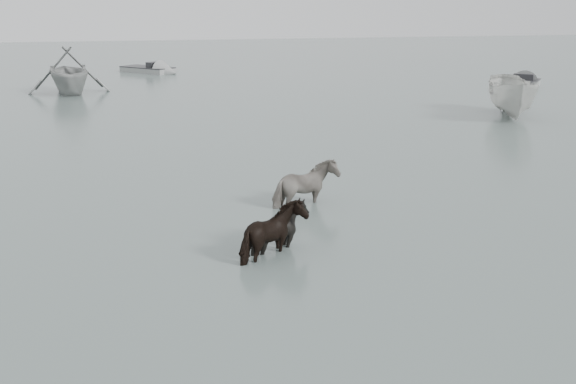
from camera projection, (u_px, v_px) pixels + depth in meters
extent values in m
plane|color=#556662|center=(298.00, 238.00, 16.24)|extent=(140.00, 140.00, 0.00)
imported|color=black|center=(305.00, 177.00, 18.55)|extent=(1.96, 1.44, 1.50)
imported|color=black|center=(275.00, 224.00, 14.91)|extent=(1.68, 1.78, 1.41)
imported|color=black|center=(280.00, 217.00, 15.45)|extent=(1.48, 1.38, 1.38)
imported|color=#9FA29F|center=(68.00, 69.00, 38.90)|extent=(5.17, 5.75, 2.68)
imported|color=beige|center=(513.00, 95.00, 31.78)|extent=(3.49, 5.38, 1.94)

